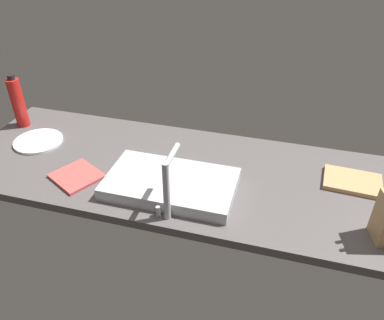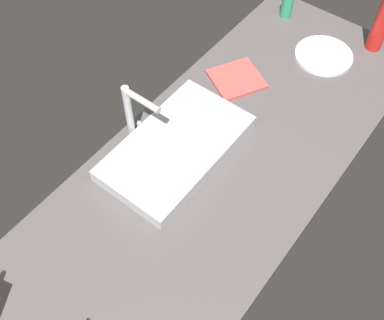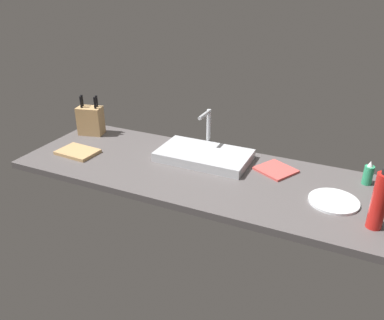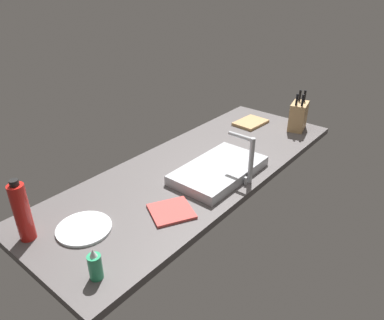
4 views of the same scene
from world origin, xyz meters
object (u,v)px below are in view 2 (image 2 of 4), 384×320
sink_basin (177,148)px  dish_towel (237,79)px  water_bottle (383,21)px  dinner_plate (324,55)px  faucet (133,111)px  soap_bottle (287,5)px

sink_basin → dish_towel: (38.56, 3.18, -1.84)cm
water_bottle → dinner_plate: 23.59cm
water_bottle → faucet: bearing=154.8°
soap_bottle → dinner_plate: size_ratio=0.56×
faucet → dinner_plate: faucet is taller
faucet → dish_towel: (42.30, -10.55, -13.24)cm
water_bottle → soap_bottle: bearing=96.6°
sink_basin → faucet: size_ratio=2.12×
water_bottle → dinner_plate: size_ratio=1.19×
sink_basin → dish_towel: sink_basin is taller
dish_towel → soap_bottle: bearing=6.9°
faucet → water_bottle: water_bottle is taller
faucet → soap_bottle: size_ratio=1.91×
faucet → dinner_plate: 79.53cm
faucet → dish_towel: 45.57cm
soap_bottle → dish_towel: soap_bottle is taller
faucet → dinner_plate: (72.64, -29.55, -13.24)cm
dinner_plate → water_bottle: bearing=-37.0°
soap_bottle → water_bottle: (4.22, -36.49, 7.05)cm
sink_basin → soap_bottle: bearing=5.9°
soap_bottle → water_bottle: bearing=-83.4°
sink_basin → water_bottle: 90.36cm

